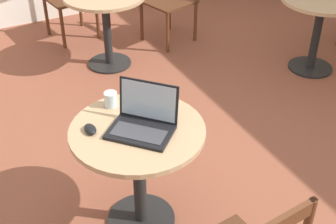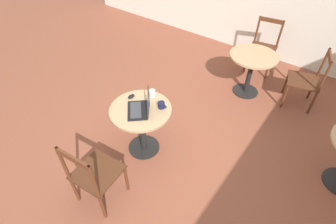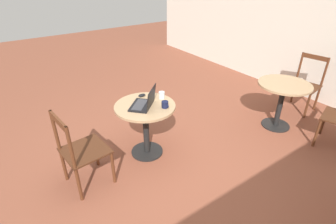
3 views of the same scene
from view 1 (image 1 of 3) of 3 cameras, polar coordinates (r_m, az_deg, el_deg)
The scene contains 8 objects.
ground_plane at distance 3.18m, azimuth 2.78°, elevation -9.15°, with size 16.00×16.00×0.00m, color brown.
cafe_table_near at distance 2.61m, azimuth -3.63°, elevation -5.02°, with size 0.74×0.74×0.70m.
cafe_table_mid at distance 4.49m, azimuth 18.04°, elevation 11.09°, with size 0.74×0.74×0.70m.
cafe_table_far at distance 4.39m, azimuth -7.61°, elevation 11.97°, with size 0.74×0.74×0.70m.
laptop at distance 2.48m, azimuth -3.07°, elevation -1.18°, with size 0.42×0.42×0.24m.
mouse at distance 2.51m, azimuth -9.47°, elevation -2.06°, with size 0.06×0.10×0.03m.
mug at distance 2.68m, azimuth -1.67°, elevation 1.61°, with size 0.12×0.08×0.08m.
drinking_glass at distance 2.68m, azimuth -6.99°, elevation 1.54°, with size 0.07×0.07×0.09m.
Camera 1 is at (-1.20, -1.97, 2.20)m, focal length 50.00 mm.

